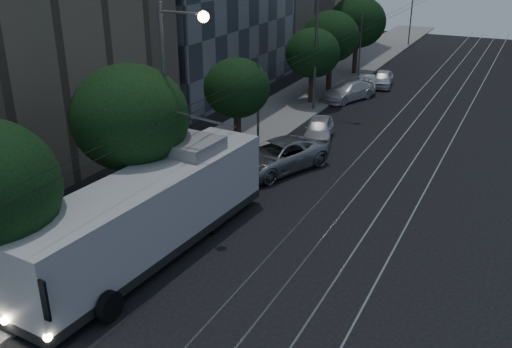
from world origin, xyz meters
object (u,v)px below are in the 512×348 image
object	(u,v)px
car_white_b	(348,91)
streetlamp_far	(323,21)
car_white_a	(319,129)
car_white_d	(383,79)
streetlamp_near	(173,96)
car_white_c	(367,83)
pickup_silver	(277,156)
trolleybus	(151,213)

from	to	relation	value
car_white_b	streetlamp_far	world-z (taller)	streetlamp_far
car_white_a	streetlamp_far	xyz separation A→B (m)	(-2.26, 6.06, 5.83)
car_white_d	streetlamp_near	size ratio (longest dim) A/B	0.41
car_white_b	streetlamp_near	bearing A→B (deg)	-69.52
car_white_a	car_white_c	xyz separation A→B (m)	(-0.82, 13.60, -0.12)
pickup_silver	car_white_c	distance (m)	19.37
streetlamp_far	car_white_a	bearing A→B (deg)	-69.53
trolleybus	streetlamp_far	xyz separation A→B (m)	(-1.13, 22.21, 4.72)
trolleybus	pickup_silver	world-z (taller)	trolleybus
car_white_b	streetlamp_near	world-z (taller)	streetlamp_near
trolleybus	pickup_silver	bearing A→B (deg)	88.97
pickup_silver	car_white_b	distance (m)	15.80
car_white_b	pickup_silver	bearing A→B (deg)	-64.48
pickup_silver	car_white_c	bearing A→B (deg)	114.15
streetlamp_near	car_white_c	bearing A→B (deg)	87.84
car_white_a	car_white_d	xyz separation A→B (m)	(0.01, 15.50, -0.04)
streetlamp_far	pickup_silver	bearing A→B (deg)	-80.49
trolleybus	car_white_a	xyz separation A→B (m)	(1.14, 16.15, -1.11)
trolleybus	car_white_b	bearing A→B (deg)	94.12
trolleybus	streetlamp_far	world-z (taller)	streetlamp_far
car_white_b	streetlamp_far	xyz separation A→B (m)	(-0.93, -3.94, 5.82)
trolleybus	streetlamp_near	distance (m)	5.06
car_white_a	streetlamp_near	world-z (taller)	streetlamp_near
trolleybus	car_white_b	xyz separation A→B (m)	(-0.20, 26.15, -1.10)
car_white_c	streetlamp_near	distance (m)	27.27
car_white_b	car_white_c	bearing A→B (deg)	103.51
pickup_silver	car_white_d	xyz separation A→B (m)	(0.29, 21.26, -0.16)
car_white_a	car_white_c	size ratio (longest dim) A/B	1.15
car_white_d	streetlamp_near	distance (m)	29.16
trolleybus	streetlamp_near	size ratio (longest dim) A/B	1.39
trolleybus	car_white_a	distance (m)	16.23
car_white_c	streetlamp_near	xyz separation A→B (m)	(-1.01, -26.74, 5.23)
car_white_c	streetlamp_far	xyz separation A→B (m)	(-1.44, -7.54, 5.95)
trolleybus	car_white_c	size ratio (longest dim) A/B	3.64
car_white_c	streetlamp_near	world-z (taller)	streetlamp_near
car_white_c	car_white_d	distance (m)	2.07
trolleybus	car_white_a	bearing A→B (deg)	89.65
trolleybus	streetlamp_far	bearing A→B (deg)	96.58
car_white_a	trolleybus	bearing A→B (deg)	-108.67
car_white_d	car_white_c	bearing A→B (deg)	-122.51
trolleybus	streetlamp_far	distance (m)	22.74
streetlamp_near	streetlamp_far	distance (m)	19.22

